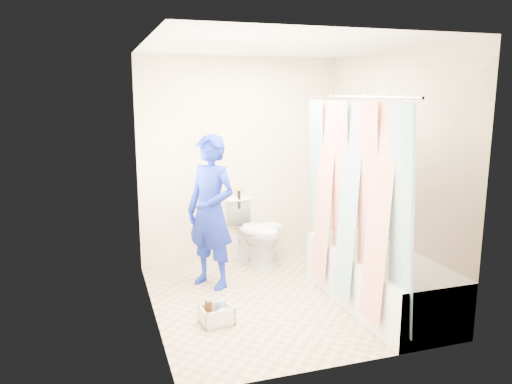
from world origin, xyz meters
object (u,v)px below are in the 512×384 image
object	(u,v)px
bathtub	(379,278)
toilet	(255,231)
cleaning_caddy	(218,316)
plumber	(211,212)

from	to	relation	value
bathtub	toilet	bearing A→B (deg)	116.30
toilet	cleaning_caddy	size ratio (longest dim) A/B	2.66
bathtub	cleaning_caddy	xyz separation A→B (m)	(-1.55, 0.07, -0.19)
toilet	plumber	distance (m)	0.93
toilet	cleaning_caddy	distance (m)	1.67
bathtub	cleaning_caddy	world-z (taller)	bathtub
plumber	toilet	bearing A→B (deg)	92.81
cleaning_caddy	toilet	bearing A→B (deg)	54.50
bathtub	cleaning_caddy	bearing A→B (deg)	177.34
cleaning_caddy	bathtub	bearing A→B (deg)	-8.80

